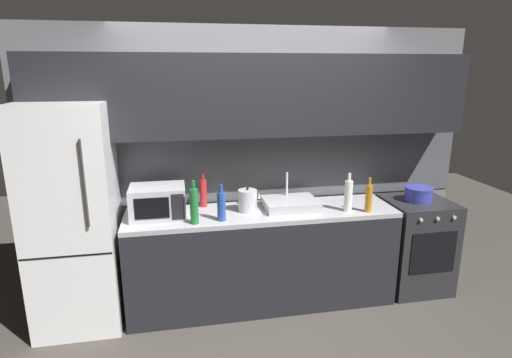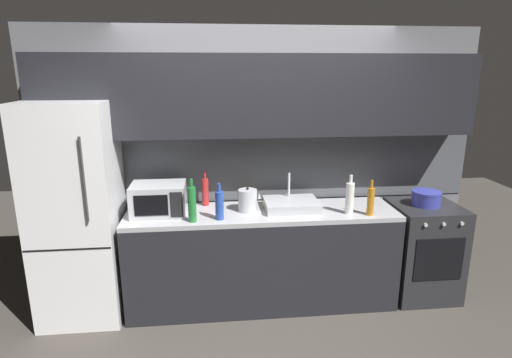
{
  "view_description": "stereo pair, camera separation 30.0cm",
  "coord_description": "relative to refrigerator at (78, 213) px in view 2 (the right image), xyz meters",
  "views": [
    {
      "loc": [
        -0.72,
        -2.55,
        2.13
      ],
      "look_at": [
        -0.06,
        0.9,
        1.2
      ],
      "focal_mm": 29.33,
      "sensor_mm": 36.0,
      "label": 1
    },
    {
      "loc": [
        -0.43,
        -2.59,
        2.13
      ],
      "look_at": [
        -0.06,
        0.9,
        1.2
      ],
      "focal_mm": 29.33,
      "sensor_mm": 36.0,
      "label": 2
    }
  ],
  "objects": [
    {
      "name": "back_wall",
      "position": [
        1.58,
        0.3,
        0.61
      ],
      "size": [
        4.14,
        0.44,
        2.5
      ],
      "color": "slate",
      "rests_on": "ground"
    },
    {
      "name": "counter_run",
      "position": [
        1.58,
        0.0,
        -0.49
      ],
      "size": [
        2.4,
        0.6,
        0.9
      ],
      "color": "black",
      "rests_on": "ground"
    },
    {
      "name": "refrigerator",
      "position": [
        0.0,
        0.0,
        0.0
      ],
      "size": [
        0.68,
        0.69,
        1.88
      ],
      "color": "white",
      "rests_on": "ground"
    },
    {
      "name": "oven_range",
      "position": [
        3.12,
        -0.0,
        -0.49
      ],
      "size": [
        0.6,
        0.62,
        0.9
      ],
      "color": "#232326",
      "rests_on": "ground"
    },
    {
      "name": "microwave",
      "position": [
        0.68,
        0.02,
        0.09
      ],
      "size": [
        0.46,
        0.35,
        0.27
      ],
      "color": "#A8AAAF",
      "rests_on": "counter_run"
    },
    {
      "name": "sink_basin",
      "position": [
        1.85,
        0.03,
        -0.0
      ],
      "size": [
        0.48,
        0.38,
        0.3
      ],
      "color": "#ADAFB5",
      "rests_on": "counter_run"
    },
    {
      "name": "kettle",
      "position": [
        1.45,
        0.02,
        0.06
      ],
      "size": [
        0.2,
        0.17,
        0.22
      ],
      "color": "#B7BABF",
      "rests_on": "counter_run"
    },
    {
      "name": "wine_bottle_red",
      "position": [
        1.08,
        0.22,
        0.09
      ],
      "size": [
        0.06,
        0.06,
        0.32
      ],
      "color": "#A82323",
      "rests_on": "counter_run"
    },
    {
      "name": "wine_bottle_blue",
      "position": [
        1.2,
        -0.17,
        0.09
      ],
      "size": [
        0.07,
        0.07,
        0.31
      ],
      "color": "#234299",
      "rests_on": "counter_run"
    },
    {
      "name": "wine_bottle_white",
      "position": [
        2.33,
        -0.15,
        0.1
      ],
      "size": [
        0.07,
        0.07,
        0.35
      ],
      "color": "silver",
      "rests_on": "counter_run"
    },
    {
      "name": "wine_bottle_green",
      "position": [
        0.98,
        -0.2,
        0.11
      ],
      "size": [
        0.07,
        0.07,
        0.37
      ],
      "color": "#1E6B2D",
      "rests_on": "counter_run"
    },
    {
      "name": "wine_bottle_amber",
      "position": [
        2.49,
        -0.2,
        0.09
      ],
      "size": [
        0.06,
        0.06,
        0.31
      ],
      "color": "#B27019",
      "rests_on": "counter_run"
    },
    {
      "name": "mug_yellow",
      "position": [
        1.48,
        0.21,
        0.0
      ],
      "size": [
        0.08,
        0.08,
        0.09
      ],
      "primitive_type": "cylinder",
      "color": "gold",
      "rests_on": "counter_run"
    },
    {
      "name": "cooking_pot",
      "position": [
        3.11,
        0.0,
        0.03
      ],
      "size": [
        0.26,
        0.26,
        0.14
      ],
      "color": "#333899",
      "rests_on": "oven_range"
    }
  ]
}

